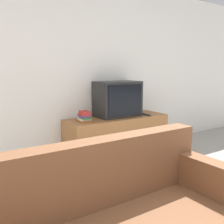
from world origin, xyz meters
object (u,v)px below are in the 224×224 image
at_px(television, 118,99).
at_px(remote_on_stand, 146,115).
at_px(book_stack, 84,117).
at_px(tv_stand, 117,136).

relative_size(television, remote_on_stand, 3.37).
xyz_separation_m(television, remote_on_stand, (0.42, -0.19, -0.26)).
distance_m(book_stack, remote_on_stand, 1.04).
height_order(tv_stand, remote_on_stand, remote_on_stand).
bearing_deg(remote_on_stand, tv_stand, 163.45).
relative_size(book_stack, remote_on_stand, 1.04).
bearing_deg(tv_stand, book_stack, -177.29).
xyz_separation_m(tv_stand, remote_on_stand, (0.46, -0.14, 0.31)).
relative_size(tv_stand, book_stack, 7.70).
bearing_deg(tv_stand, remote_on_stand, -16.55).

